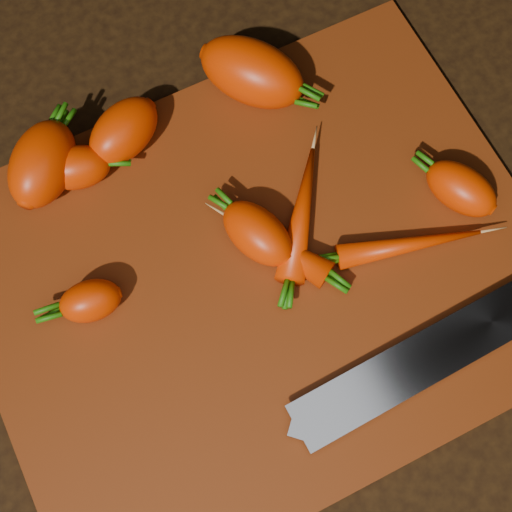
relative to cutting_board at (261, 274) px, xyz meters
name	(u,v)px	position (x,y,z in m)	size (l,w,h in m)	color
ground	(261,277)	(0.00, 0.00, -0.01)	(2.00, 2.00, 0.01)	black
cutting_board	(261,274)	(0.00, 0.00, 0.00)	(0.50, 0.40, 0.01)	#67280C
carrot_0	(42,164)	(-0.13, 0.17, 0.03)	(0.09, 0.05, 0.05)	red
carrot_1	(90,301)	(-0.14, 0.04, 0.02)	(0.05, 0.04, 0.04)	red
carrot_2	(252,72)	(0.08, 0.17, 0.04)	(0.10, 0.06, 0.06)	red
carrot_3	(257,233)	(0.01, 0.03, 0.03)	(0.07, 0.04, 0.04)	red
carrot_4	(124,131)	(-0.06, 0.17, 0.03)	(0.08, 0.05, 0.05)	red
carrot_5	(77,168)	(-0.11, 0.16, 0.03)	(0.06, 0.04, 0.04)	red
carrot_6	(461,189)	(0.19, -0.02, 0.03)	(0.07, 0.04, 0.04)	red
carrot_7	(302,213)	(0.06, 0.03, 0.02)	(0.13, 0.03, 0.03)	red
carrot_8	(409,245)	(0.13, -0.04, 0.02)	(0.13, 0.02, 0.02)	red
carrot_9	(277,246)	(0.02, 0.01, 0.02)	(0.10, 0.03, 0.03)	red
knife	(445,347)	(0.11, -0.13, 0.02)	(0.39, 0.05, 0.02)	gray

